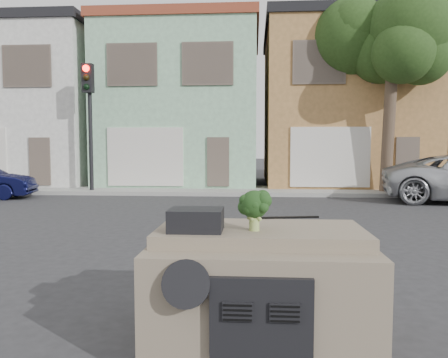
# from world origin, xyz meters

# --- Properties ---
(ground_plane) EXTENTS (120.00, 120.00, 0.00)m
(ground_plane) POSITION_xyz_m (0.00, 0.00, 0.00)
(ground_plane) COLOR #303033
(ground_plane) RESTS_ON ground
(sidewalk) EXTENTS (40.00, 3.00, 0.15)m
(sidewalk) POSITION_xyz_m (0.00, 10.50, 0.07)
(sidewalk) COLOR gray
(sidewalk) RESTS_ON ground
(townhouse_white) EXTENTS (7.20, 8.20, 7.55)m
(townhouse_white) POSITION_xyz_m (-11.00, 14.50, 3.77)
(townhouse_white) COLOR silver
(townhouse_white) RESTS_ON ground
(townhouse_mint) EXTENTS (7.20, 8.20, 7.55)m
(townhouse_mint) POSITION_xyz_m (-3.50, 14.50, 3.77)
(townhouse_mint) COLOR #8EC099
(townhouse_mint) RESTS_ON ground
(townhouse_tan) EXTENTS (7.20, 8.20, 7.55)m
(townhouse_tan) POSITION_xyz_m (4.00, 14.50, 3.77)
(townhouse_tan) COLOR #A47642
(townhouse_tan) RESTS_ON ground
(traffic_signal) EXTENTS (0.40, 0.40, 5.10)m
(traffic_signal) POSITION_xyz_m (-6.50, 9.50, 2.55)
(traffic_signal) COLOR black
(traffic_signal) RESTS_ON ground
(tree_near) EXTENTS (4.40, 4.00, 8.50)m
(tree_near) POSITION_xyz_m (5.00, 9.80, 4.25)
(tree_near) COLOR #254117
(tree_near) RESTS_ON ground
(car_dashboard) EXTENTS (2.00, 1.80, 1.12)m
(car_dashboard) POSITION_xyz_m (0.00, -3.00, 0.56)
(car_dashboard) COLOR #796B58
(car_dashboard) RESTS_ON ground
(instrument_hump) EXTENTS (0.48, 0.38, 0.20)m
(instrument_hump) POSITION_xyz_m (-0.58, -3.35, 1.22)
(instrument_hump) COLOR black
(instrument_hump) RESTS_ON car_dashboard
(wiper_arm) EXTENTS (0.69, 0.15, 0.02)m
(wiper_arm) POSITION_xyz_m (0.28, -2.62, 1.13)
(wiper_arm) COLOR black
(wiper_arm) RESTS_ON car_dashboard
(broccoli) EXTENTS (0.39, 0.39, 0.37)m
(broccoli) POSITION_xyz_m (-0.06, -3.30, 1.31)
(broccoli) COLOR black
(broccoli) RESTS_ON car_dashboard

